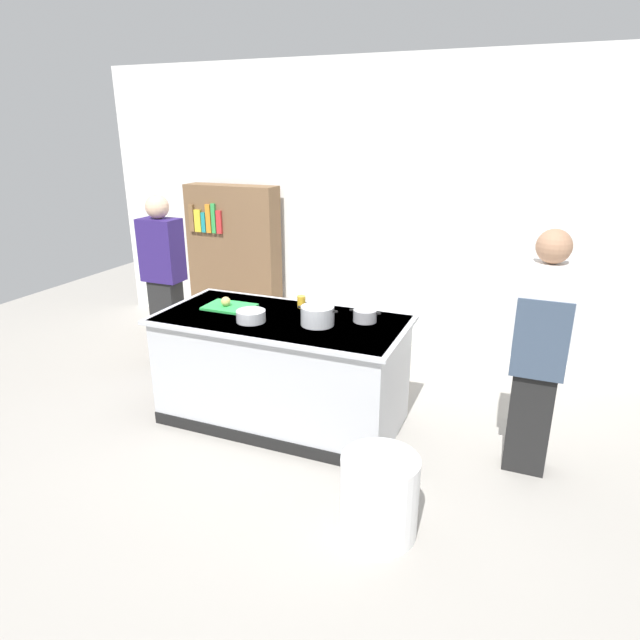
% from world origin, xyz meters
% --- Properties ---
extents(ground_plane, '(10.00, 10.00, 0.00)m').
position_xyz_m(ground_plane, '(0.00, 0.00, 0.00)').
color(ground_plane, '#9E9991').
extents(back_wall, '(6.40, 0.12, 3.00)m').
position_xyz_m(back_wall, '(0.00, 2.10, 1.50)').
color(back_wall, white).
rests_on(back_wall, ground_plane).
extents(counter_island, '(1.98, 0.98, 0.90)m').
position_xyz_m(counter_island, '(0.00, -0.00, 0.47)').
color(counter_island, '#B7BABF').
rests_on(counter_island, ground_plane).
extents(cutting_board, '(0.40, 0.28, 0.02)m').
position_xyz_m(cutting_board, '(-0.50, 0.06, 0.91)').
color(cutting_board, green).
rests_on(cutting_board, counter_island).
extents(onion, '(0.08, 0.08, 0.08)m').
position_xyz_m(onion, '(-0.53, 0.05, 0.96)').
color(onion, tan).
rests_on(onion, cutting_board).
extents(stock_pot, '(0.32, 0.25, 0.14)m').
position_xyz_m(stock_pot, '(0.33, -0.04, 0.97)').
color(stock_pot, '#B7BABF').
rests_on(stock_pot, counter_island).
extents(sauce_pan, '(0.25, 0.18, 0.09)m').
position_xyz_m(sauce_pan, '(0.64, 0.17, 0.95)').
color(sauce_pan, '#99999E').
rests_on(sauce_pan, counter_island).
extents(mixing_bowl, '(0.23, 0.23, 0.09)m').
position_xyz_m(mixing_bowl, '(-0.18, -0.16, 0.94)').
color(mixing_bowl, '#B7BABF').
rests_on(mixing_bowl, counter_island).
extents(juice_cup, '(0.07, 0.07, 0.10)m').
position_xyz_m(juice_cup, '(0.04, 0.30, 0.95)').
color(juice_cup, yellow).
rests_on(juice_cup, counter_island).
extents(trash_bin, '(0.46, 0.46, 0.51)m').
position_xyz_m(trash_bin, '(1.12, -1.00, 0.26)').
color(trash_bin, white).
rests_on(trash_bin, ground_plane).
extents(person_chef, '(0.38, 0.25, 1.72)m').
position_xyz_m(person_chef, '(1.90, 0.04, 0.91)').
color(person_chef, black).
rests_on(person_chef, ground_plane).
extents(person_guest, '(0.38, 0.24, 1.72)m').
position_xyz_m(person_guest, '(-1.55, 0.57, 0.91)').
color(person_guest, '#242424').
rests_on(person_guest, ground_plane).
extents(bookshelf, '(1.10, 0.31, 1.70)m').
position_xyz_m(bookshelf, '(-1.49, 1.80, 0.85)').
color(bookshelf, brown).
rests_on(bookshelf, ground_plane).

